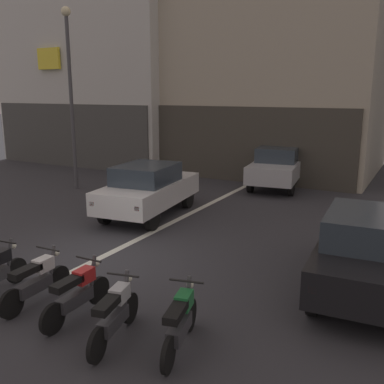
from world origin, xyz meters
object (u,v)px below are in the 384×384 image
Objects in this scene: car_silver_down_street at (278,166)px; motorcycle_silver_row_right_mid at (115,313)px; motorcycle_red_row_centre at (77,293)px; motorcycle_green_row_rightmost at (180,321)px; car_white_crossing_near at (148,188)px; car_black_parked_kerbside at (369,250)px; street_lamp at (70,82)px; motorcycle_white_row_left_mid at (36,280)px.

car_silver_down_street is 12.14m from motorcycle_silver_row_right_mid.
motorcycle_red_row_centre is 1.02× the size of motorcycle_green_row_rightmost.
car_white_crossing_near and car_black_parked_kerbside have the same top height.
motorcycle_green_row_rightmost is (2.02, 0.05, 0.00)m from motorcycle_red_row_centre.
car_white_crossing_near is 6.35m from motorcycle_red_row_centre.
street_lamp reaches higher than motorcycle_green_row_rightmost.
car_white_crossing_near is at bearing 120.16° from motorcycle_silver_row_right_mid.
motorcycle_silver_row_right_mid and motorcycle_green_row_rightmost have the same top height.
street_lamp reaches higher than motorcycle_red_row_centre.
motorcycle_silver_row_right_mid is at bearing -13.45° from motorcycle_red_row_centre.
car_black_parked_kerbside reaches higher than motorcycle_red_row_centre.
motorcycle_red_row_centre is 2.02m from motorcycle_green_row_rightmost.
motorcycle_red_row_centre is (-4.21, -3.37, -0.43)m from car_black_parked_kerbside.
motorcycle_green_row_rightmost is at bearing -123.44° from car_black_parked_kerbside.
motorcycle_white_row_left_mid is (1.50, -5.80, -0.43)m from car_white_crossing_near.
motorcycle_green_row_rightmost is (1.01, 0.29, 0.00)m from motorcycle_silver_row_right_mid.
car_black_parked_kerbside is 5.41m from motorcycle_red_row_centre.
car_black_parked_kerbside is 2.56× the size of motorcycle_silver_row_right_mid.
motorcycle_green_row_rightmost is at bearing 1.39° from motorcycle_red_row_centre.
street_lamp is 4.12× the size of motorcycle_red_row_centre.
car_white_crossing_near is 1.02× the size of car_black_parked_kerbside.
car_silver_down_street reaches higher than motorcycle_silver_row_right_mid.
car_black_parked_kerbside is at bearing -20.51° from street_lamp.
motorcycle_green_row_rightmost is (2.32, -11.77, -0.43)m from car_silver_down_street.
motorcycle_silver_row_right_mid is (1.01, -0.24, 0.00)m from motorcycle_red_row_centre.
motorcycle_red_row_centre is (2.51, -5.82, -0.43)m from car_white_crossing_near.
motorcycle_red_row_centre is 1.02× the size of motorcycle_silver_row_right_mid.
car_black_parked_kerbside is 2.57× the size of motorcycle_green_row_rightmost.
motorcycle_green_row_rightmost is at bearing -51.86° from car_white_crossing_near.
motorcycle_white_row_left_mid is at bearing -179.47° from motorcycle_green_row_rightmost.
motorcycle_red_row_centre is at bearing -141.30° from car_black_parked_kerbside.
car_white_crossing_near reaches higher than motorcycle_green_row_rightmost.
motorcycle_white_row_left_mid is 2.03m from motorcycle_silver_row_right_mid.
motorcycle_white_row_left_mid and motorcycle_red_row_centre have the same top height.
car_white_crossing_near is at bearing 104.55° from motorcycle_white_row_left_mid.
motorcycle_white_row_left_mid is 3.03m from motorcycle_green_row_rightmost.
motorcycle_red_row_centre is (1.01, -0.02, 0.00)m from motorcycle_white_row_left_mid.
motorcycle_white_row_left_mid is (6.30, -7.66, -3.72)m from street_lamp.
motorcycle_white_row_left_mid is at bearing -93.42° from car_silver_down_street.
motorcycle_red_row_centre is at bearing -178.61° from motorcycle_green_row_rightmost.
car_silver_down_street is 11.83m from motorcycle_white_row_left_mid.
motorcycle_green_row_rightmost is (9.33, -7.64, -3.72)m from street_lamp.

